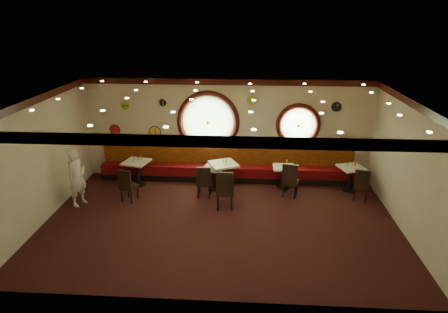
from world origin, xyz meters
TOP-DOWN VIEW (x-y plane):
  - floor at (0.00, 0.00)m, footprint 9.00×6.00m
  - ceiling at (0.00, 0.00)m, footprint 9.00×6.00m
  - wall_back at (0.00, 3.00)m, footprint 9.00×0.02m
  - wall_front at (0.00, -3.00)m, footprint 9.00×0.02m
  - wall_left at (-4.50, 0.00)m, footprint 0.02×6.00m
  - wall_right at (4.50, 0.00)m, footprint 0.02×6.00m
  - molding_back at (0.00, 2.95)m, footprint 9.00×0.10m
  - molding_front at (0.00, -2.95)m, footprint 9.00×0.10m
  - molding_left at (-4.45, 0.00)m, footprint 0.10×6.00m
  - molding_right at (4.45, 0.00)m, footprint 0.10×6.00m
  - banquette_base at (0.00, 2.72)m, footprint 8.00×0.55m
  - banquette_seat at (0.00, 2.72)m, footprint 8.00×0.55m
  - banquette_back at (0.00, 2.94)m, footprint 8.00×0.10m
  - porthole_left_glass at (-0.60, 3.00)m, footprint 1.66×0.02m
  - porthole_left_frame at (-0.60, 2.98)m, footprint 1.98×0.18m
  - porthole_left_ring at (-0.60, 2.95)m, footprint 1.61×0.03m
  - porthole_right_glass at (2.20, 3.00)m, footprint 1.10×0.02m
  - porthole_right_frame at (2.20, 2.98)m, footprint 1.38×0.18m
  - porthole_right_ring at (2.20, 2.95)m, footprint 1.09×0.03m
  - wall_clock_0 at (0.75, 2.96)m, footprint 0.30×0.03m
  - wall_clock_1 at (-1.90, 2.96)m, footprint 0.20×0.03m
  - wall_clock_2 at (-2.30, 2.96)m, footprint 0.36×0.03m
  - wall_clock_3 at (3.55, 2.96)m, footprint 0.34×0.03m
  - wall_clock_4 at (-3.60, 2.96)m, footprint 0.32×0.03m
  - wall_clock_5 at (3.30, 2.96)m, footprint 0.28×0.03m
  - wall_clock_6 at (-3.20, 2.96)m, footprint 0.26×0.03m
  - wall_clock_7 at (-2.00, 2.96)m, footprint 0.24×0.03m
  - wall_clock_8 at (0.85, 2.96)m, footprint 0.24×0.03m
  - table_a at (-2.75, 2.15)m, footprint 0.87×0.87m
  - table_b at (-0.34, 2.02)m, footprint 0.73×0.73m
  - table_c at (-0.06, 2.03)m, footprint 1.01×1.01m
  - table_d at (1.75, 2.23)m, footprint 0.64×0.64m
  - table_e at (3.76, 2.19)m, footprint 0.87×0.87m
  - chair_a at (-2.70, 0.98)m, footprint 0.52×0.52m
  - chair_b at (-0.57, 1.39)m, footprint 0.42×0.42m
  - chair_c at (0.07, 0.68)m, footprint 0.51×0.51m
  - chair_d at (1.90, 1.59)m, footprint 0.53×0.53m
  - chair_e at (3.89, 1.47)m, footprint 0.51×0.51m
  - condiment_a_salt at (-2.81, 2.14)m, footprint 0.04×0.04m
  - condiment_b_salt at (-0.44, 2.06)m, footprint 0.03×0.03m
  - condiment_c_salt at (-0.08, 2.13)m, footprint 0.03×0.03m
  - condiment_d_salt at (1.70, 2.25)m, footprint 0.03×0.03m
  - condiment_a_pepper at (-2.69, 2.17)m, footprint 0.04×0.04m
  - condiment_b_pepper at (-0.35, 1.95)m, footprint 0.04×0.04m
  - condiment_c_pepper at (-0.05, 2.02)m, footprint 0.04×0.04m
  - condiment_d_pepper at (1.75, 2.20)m, footprint 0.04×0.04m
  - condiment_a_bottle at (-2.62, 2.28)m, footprint 0.04×0.04m
  - condiment_b_bottle at (-0.23, 2.14)m, footprint 0.05×0.05m
  - condiment_c_bottle at (0.01, 2.06)m, footprint 0.05×0.05m
  - condiment_d_bottle at (1.85, 2.36)m, footprint 0.06×0.06m
  - condiment_e_salt at (3.65, 2.26)m, footprint 0.03×0.03m
  - condiment_e_pepper at (3.77, 2.20)m, footprint 0.04×0.04m
  - condiment_e_bottle at (3.88, 2.32)m, footprint 0.05×0.05m
  - waiter at (-4.00, 0.74)m, footprint 0.60×0.70m

SIDE VIEW (x-z plane):
  - floor at x=0.00m, z-range 0.00..0.00m
  - banquette_base at x=0.00m, z-range 0.00..0.20m
  - banquette_seat at x=0.00m, z-range 0.20..0.50m
  - table_b at x=-0.34m, z-range 0.09..0.78m
  - table_d at x=1.75m, z-range 0.09..0.79m
  - table_e at x=3.76m, z-range 0.10..0.86m
  - table_a at x=-2.75m, z-range 0.10..0.89m
  - table_c at x=-0.06m, z-range 0.11..0.95m
  - chair_e at x=3.89m, z-range 0.25..0.85m
  - chair_b at x=-0.57m, z-range 0.26..0.86m
  - chair_a at x=-2.70m, z-range 0.26..0.87m
  - chair_d at x=1.90m, z-range 0.28..0.93m
  - chair_c at x=0.07m, z-range 0.30..1.00m
  - condiment_b_salt at x=-0.44m, z-range 0.69..0.79m
  - condiment_b_pepper at x=-0.35m, z-range 0.69..0.79m
  - condiment_d_salt at x=1.70m, z-range 0.70..0.79m
  - condiment_d_pepper at x=1.75m, z-range 0.70..0.80m
  - banquette_back at x=0.00m, z-range 0.48..1.02m
  - condiment_b_bottle at x=-0.23m, z-range 0.69..0.86m
  - condiment_d_bottle at x=1.85m, z-range 0.70..0.87m
  - condiment_e_salt at x=3.65m, z-range 0.76..0.85m
  - waiter at x=-4.00m, z-range 0.00..1.62m
  - condiment_e_pepper at x=3.77m, z-range 0.76..0.86m
  - condiment_e_bottle at x=3.88m, z-range 0.76..0.91m
  - condiment_a_salt at x=-2.81m, z-range 0.79..0.90m
  - condiment_a_pepper at x=-2.69m, z-range 0.79..0.90m
  - condiment_a_bottle at x=-2.62m, z-range 0.79..0.93m
  - condiment_c_salt at x=-0.08m, z-range 0.84..0.94m
  - condiment_c_pepper at x=-0.05m, z-range 0.84..0.95m
  - condiment_c_bottle at x=0.01m, z-range 0.84..1.01m
  - wall_clock_1 at x=-1.90m, z-range 1.10..1.30m
  - wall_clock_8 at x=0.85m, z-range 1.08..1.32m
  - wall_clock_3 at x=3.55m, z-range 1.28..1.62m
  - wall_clock_2 at x=-2.30m, z-range 1.32..1.68m
  - wall_clock_4 at x=-3.60m, z-range 1.39..1.71m
  - wall_back at x=0.00m, z-range 0.00..3.20m
  - wall_front at x=0.00m, z-range 0.00..3.20m
  - wall_left at x=-4.50m, z-range 0.00..3.20m
  - wall_right at x=4.50m, z-range 0.00..3.20m
  - porthole_right_ring at x=2.20m, z-range 1.26..2.34m
  - porthole_right_glass at x=2.20m, z-range 1.25..2.35m
  - porthole_right_frame at x=2.20m, z-range 1.11..2.49m
  - porthole_left_glass at x=-0.60m, z-range 1.02..2.68m
  - porthole_left_frame at x=-0.60m, z-range 0.86..2.84m
  - porthole_left_ring at x=-0.60m, z-range 1.04..2.66m
  - wall_clock_6 at x=-3.20m, z-range 2.22..2.48m
  - wall_clock_5 at x=3.30m, z-range 2.26..2.54m
  - wall_clock_7 at x=-2.00m, z-range 2.33..2.57m
  - wall_clock_0 at x=0.75m, z-range 2.40..2.70m
  - molding_back at x=0.00m, z-range 3.02..3.20m
  - molding_front at x=0.00m, z-range 3.02..3.20m
  - molding_left at x=-4.45m, z-range 3.02..3.20m
  - molding_right at x=4.45m, z-range 3.02..3.20m
  - ceiling at x=0.00m, z-range 3.19..3.21m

